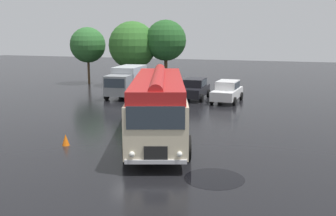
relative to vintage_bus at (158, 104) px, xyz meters
name	(u,v)px	position (x,y,z in m)	size (l,w,h in m)	color
ground_plane	(140,143)	(-0.74, -0.66, -1.89)	(120.00, 120.00, 0.00)	black
vintage_bus	(158,104)	(0.00, 0.00, 0.00)	(5.56, 10.34, 3.49)	beige
car_near_left	(163,87)	(-4.25, 12.84, -1.05)	(1.97, 4.21, 1.66)	navy
car_mid_left	(195,89)	(-1.48, 12.85, -1.05)	(2.01, 4.23, 1.66)	black
car_mid_right	(227,91)	(1.30, 12.27, -1.05)	(2.12, 4.28, 1.66)	silver
box_van	(127,80)	(-7.36, 12.47, -0.53)	(2.72, 5.92, 2.50)	#B2B7BC
tree_far_left	(87,46)	(-14.53, 18.49, 2.13)	(3.68, 3.68, 5.93)	#4C3823
tree_left_of_centre	(132,44)	(-9.41, 18.44, 2.33)	(4.76, 4.76, 6.50)	#4C3823
tree_centre	(167,41)	(-5.99, 18.98, 2.69)	(4.01, 4.01, 6.61)	#4C3823
traffic_cone	(66,140)	(-3.97, -2.25, -1.62)	(0.36, 0.36, 0.55)	orange
puddle_patch	(214,178)	(3.77, -4.30, -1.89)	(2.28, 2.28, 0.01)	black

